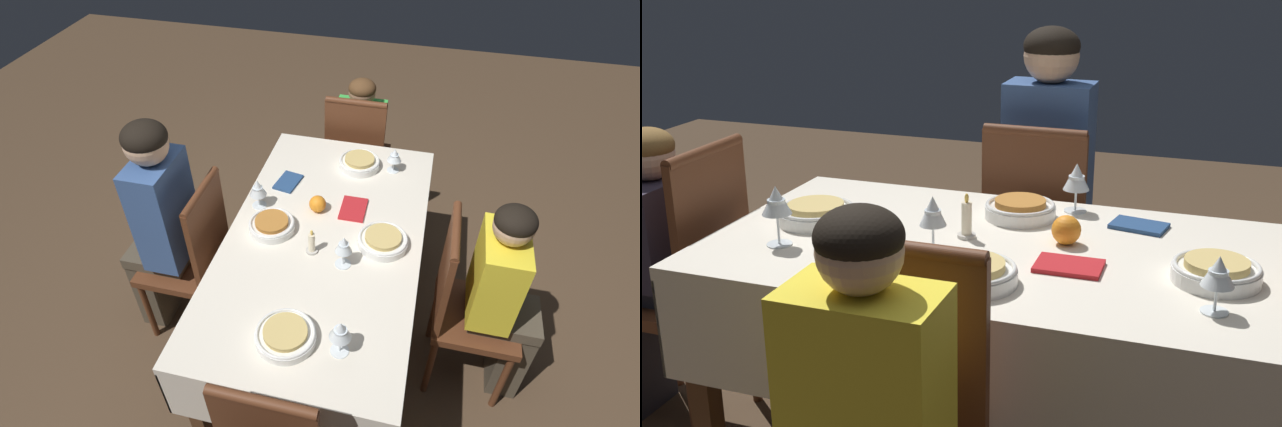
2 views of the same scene
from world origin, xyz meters
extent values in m
plane|color=#4C3826|center=(0.00, 0.00, 0.00)|extent=(8.00, 8.00, 0.00)
cube|color=silver|center=(0.00, 0.00, 0.73)|extent=(1.56, 0.87, 0.04)
cube|color=silver|center=(0.00, 0.43, 0.57)|extent=(1.56, 0.01, 0.28)
cube|color=silver|center=(0.00, -0.43, 0.57)|extent=(1.56, 0.01, 0.28)
cube|color=silver|center=(0.78, 0.00, 0.57)|extent=(0.01, 0.87, 0.28)
cube|color=silver|center=(-0.78, 0.00, 0.57)|extent=(0.01, 0.87, 0.28)
cube|color=#4C2D19|center=(-0.71, 0.36, 0.36)|extent=(0.06, 0.06, 0.71)
cube|color=#4C2D19|center=(0.71, -0.36, 0.36)|extent=(0.06, 0.06, 0.71)
cube|color=#4C2D19|center=(-0.71, -0.36, 0.36)|extent=(0.06, 0.06, 0.71)
cube|color=#562D19|center=(0.04, -0.72, 0.44)|extent=(0.38, 0.38, 0.04)
cube|color=#562D19|center=(0.04, -0.55, 0.70)|extent=(0.35, 0.03, 0.48)
cylinder|color=#562D19|center=(0.04, -0.55, 0.94)|extent=(0.34, 0.04, 0.04)
cylinder|color=#562D19|center=(-0.13, -0.89, 0.21)|extent=(0.03, 0.03, 0.42)
cylinder|color=#562D19|center=(0.20, -0.89, 0.21)|extent=(0.03, 0.03, 0.42)
cylinder|color=#562D19|center=(-0.13, -0.56, 0.21)|extent=(0.03, 0.03, 0.42)
cylinder|color=#562D19|center=(0.20, -0.56, 0.21)|extent=(0.03, 0.03, 0.42)
cube|color=#562D19|center=(-1.07, -0.03, 0.44)|extent=(0.38, 0.38, 0.04)
cube|color=#562D19|center=(-0.89, -0.03, 0.70)|extent=(0.03, 0.35, 0.48)
cylinder|color=#562D19|center=(-0.89, -0.03, 0.94)|extent=(0.04, 0.34, 0.04)
cylinder|color=#562D19|center=(-1.24, 0.14, 0.21)|extent=(0.03, 0.03, 0.42)
cylinder|color=#562D19|center=(-1.24, -0.19, 0.21)|extent=(0.03, 0.03, 0.42)
cylinder|color=#562D19|center=(-0.91, 0.14, 0.21)|extent=(0.03, 0.03, 0.42)
cylinder|color=#562D19|center=(-0.91, -0.19, 0.21)|extent=(0.03, 0.03, 0.42)
cylinder|color=#562D19|center=(0.89, 0.02, 0.94)|extent=(0.04, 0.34, 0.04)
cube|color=#562D19|center=(0.03, 0.72, 0.44)|extent=(0.38, 0.38, 0.04)
cube|color=#562D19|center=(0.03, 0.55, 0.70)|extent=(0.35, 0.03, 0.48)
cylinder|color=#562D19|center=(0.03, 0.55, 0.94)|extent=(0.34, 0.04, 0.04)
cylinder|color=#562D19|center=(0.19, 0.89, 0.21)|extent=(0.03, 0.03, 0.42)
cylinder|color=#562D19|center=(-0.14, 0.89, 0.21)|extent=(0.03, 0.03, 0.42)
cylinder|color=#562D19|center=(0.19, 0.56, 0.21)|extent=(0.03, 0.03, 0.42)
cylinder|color=#562D19|center=(-0.14, 0.56, 0.21)|extent=(0.03, 0.03, 0.42)
cube|color=#4C4233|center=(0.04, -0.92, 0.23)|extent=(0.22, 0.14, 0.46)
cube|color=#4C4233|center=(0.04, -0.84, 0.49)|extent=(0.24, 0.31, 0.06)
cube|color=#38568E|center=(0.04, -0.75, 0.79)|extent=(0.30, 0.18, 0.55)
sphere|color=#D6A884|center=(0.04, -0.75, 1.16)|extent=(0.19, 0.19, 0.19)
ellipsoid|color=black|center=(0.04, -0.75, 1.19)|extent=(0.19, 0.19, 0.13)
cube|color=#4C4233|center=(-1.27, -0.03, 0.23)|extent=(0.14, 0.22, 0.46)
cube|color=#4C4233|center=(-1.18, -0.03, 0.49)|extent=(0.31, 0.24, 0.06)
cube|color=green|center=(-1.10, -0.03, 0.67)|extent=(0.18, 0.30, 0.30)
sphere|color=#9E7051|center=(-1.10, -0.03, 0.89)|extent=(0.16, 0.16, 0.16)
ellipsoid|color=brown|center=(-1.10, -0.03, 0.92)|extent=(0.16, 0.16, 0.11)
cube|color=#4C4233|center=(0.03, 0.92, 0.23)|extent=(0.23, 0.14, 0.46)
cube|color=#4C4233|center=(0.03, 0.84, 0.49)|extent=(0.24, 0.31, 0.06)
cube|color=yellow|center=(0.03, 0.75, 0.72)|extent=(0.30, 0.18, 0.42)
sphere|color=#D6A884|center=(0.03, 0.75, 1.01)|extent=(0.16, 0.16, 0.16)
ellipsoid|color=black|center=(0.03, 0.75, 1.04)|extent=(0.16, 0.16, 0.11)
cylinder|color=white|center=(0.00, -0.24, 0.77)|extent=(0.21, 0.21, 0.04)
torus|color=white|center=(0.00, -0.24, 0.79)|extent=(0.20, 0.20, 0.01)
cylinder|color=#B2702D|center=(0.00, -0.24, 0.79)|extent=(0.15, 0.15, 0.02)
cylinder|color=white|center=(-0.14, -0.35, 0.75)|extent=(0.07, 0.07, 0.00)
cylinder|color=white|center=(-0.14, -0.35, 0.78)|extent=(0.01, 0.01, 0.07)
cone|color=white|center=(-0.14, -0.35, 0.86)|extent=(0.08, 0.08, 0.08)
cylinder|color=white|center=(-0.14, -0.35, 0.84)|extent=(0.05, 0.05, 0.04)
cylinder|color=white|center=(-0.57, 0.06, 0.77)|extent=(0.21, 0.21, 0.04)
torus|color=white|center=(-0.57, 0.06, 0.79)|extent=(0.21, 0.21, 0.01)
cylinder|color=tan|center=(-0.57, 0.06, 0.79)|extent=(0.15, 0.15, 0.02)
cylinder|color=white|center=(-0.57, 0.24, 0.75)|extent=(0.06, 0.06, 0.00)
cylinder|color=white|center=(-0.57, 0.24, 0.78)|extent=(0.01, 0.01, 0.06)
cone|color=white|center=(-0.57, 0.24, 0.85)|extent=(0.07, 0.07, 0.07)
cylinder|color=white|center=(-0.57, 0.24, 0.83)|extent=(0.04, 0.04, 0.03)
cylinder|color=white|center=(0.55, -0.01, 0.77)|extent=(0.23, 0.23, 0.04)
torus|color=white|center=(0.55, -0.01, 0.79)|extent=(0.22, 0.22, 0.01)
cylinder|color=tan|center=(0.55, -0.01, 0.79)|extent=(0.16, 0.16, 0.02)
cylinder|color=white|center=(0.55, 0.19, 0.75)|extent=(0.07, 0.07, 0.00)
cylinder|color=white|center=(0.55, 0.19, 0.79)|extent=(0.01, 0.01, 0.08)
cone|color=white|center=(0.55, 0.19, 0.88)|extent=(0.08, 0.08, 0.08)
cylinder|color=white|center=(0.55, 0.19, 0.86)|extent=(0.05, 0.05, 0.03)
cylinder|color=white|center=(-0.02, 0.26, 0.77)|extent=(0.22, 0.22, 0.04)
torus|color=white|center=(-0.02, 0.26, 0.79)|extent=(0.21, 0.21, 0.01)
cylinder|color=tan|center=(-0.02, 0.26, 0.79)|extent=(0.16, 0.16, 0.02)
cylinder|color=white|center=(0.14, 0.11, 0.75)|extent=(0.07, 0.07, 0.00)
cylinder|color=white|center=(0.14, 0.11, 0.79)|extent=(0.01, 0.01, 0.08)
cone|color=white|center=(0.14, 0.11, 0.87)|extent=(0.07, 0.07, 0.08)
cylinder|color=white|center=(0.14, 0.11, 0.85)|extent=(0.04, 0.04, 0.04)
cylinder|color=beige|center=(0.10, -0.03, 0.75)|extent=(0.05, 0.05, 0.01)
cylinder|color=beige|center=(0.10, -0.03, 0.80)|extent=(0.03, 0.03, 0.09)
ellipsoid|color=#F9C64C|center=(0.10, -0.03, 0.86)|extent=(0.01, 0.01, 0.03)
sphere|color=orange|center=(-0.17, -0.07, 0.79)|extent=(0.08, 0.08, 0.08)
cube|color=red|center=(-0.22, 0.09, 0.75)|extent=(0.17, 0.12, 0.01)
cube|color=navy|center=(-0.34, -0.27, 0.75)|extent=(0.17, 0.13, 0.01)
camera|label=1|loc=(1.55, 0.36, 2.31)|focal=28.00mm
camera|label=2|loc=(-0.57, 1.93, 1.53)|focal=45.00mm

